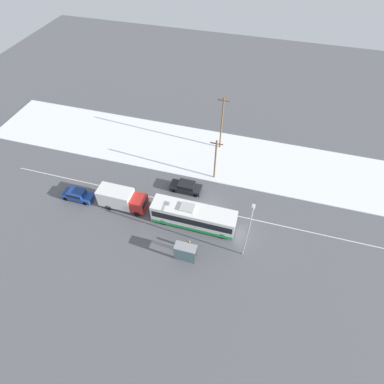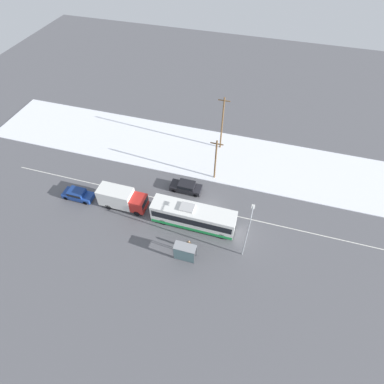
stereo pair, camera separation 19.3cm
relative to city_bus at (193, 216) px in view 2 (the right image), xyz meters
name	(u,v)px [view 2 (the right image)]	position (x,y,z in m)	size (l,w,h in m)	color
ground_plane	(208,210)	(1.22, 2.84, -1.62)	(120.00, 120.00, 0.00)	#56565B
snow_lot	(225,157)	(1.22, 13.99, -1.56)	(80.00, 11.82, 0.12)	white
lane_marking_center	(208,210)	(1.22, 2.84, -1.62)	(60.00, 0.12, 0.00)	silver
city_bus	(193,216)	(0.00, 0.00, 0.00)	(10.89, 2.57, 3.32)	white
box_truck	(122,198)	(-10.15, 0.21, 0.06)	(6.56, 2.30, 3.05)	silver
sedan_car	(186,187)	(-2.62, 5.39, -0.80)	(4.50, 1.80, 1.51)	black
parked_car_near_truck	(78,194)	(-16.87, -0.20, -0.83)	(4.35, 1.80, 1.45)	navy
pedestrian_at_stop	(189,244)	(0.51, -3.74, -0.57)	(0.62, 0.28, 1.72)	#23232D
bus_shelter	(184,252)	(0.42, -5.28, 0.05)	(2.61, 1.20, 2.40)	gray
streetlamp	(248,231)	(6.99, -2.31, 2.97)	(0.36, 2.21, 7.34)	#9EA3A8
utility_pole_roadside	(216,159)	(0.69, 9.04, 2.10)	(1.80, 0.24, 7.07)	brown
utility_pole_snowlot	(222,123)	(0.01, 16.08, 3.22)	(1.80, 0.24, 9.31)	brown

